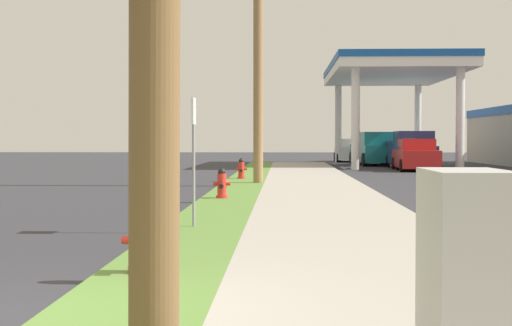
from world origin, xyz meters
The scene contains 14 objects.
grass_verge centered at (0.70, 0.00, 0.06)m, with size 1.40×80.00×0.12m, color #5B8438.
sidewalk_slab centered at (3.00, 0.00, 0.06)m, with size 3.20×80.00×0.12m, color #A8A093.
fire_hydrant_nearest centered at (0.49, 1.93, 0.45)m, with size 0.42×0.38×0.74m.
fire_hydrant_second centered at (0.53, 11.97, 0.45)m, with size 0.42×0.38×0.74m.
fire_hydrant_third centered at (0.50, 20.81, 0.45)m, with size 0.42×0.37×0.74m.
utility_pole_midground centered at (1.20, 18.31, 4.97)m, with size 0.37×1.40×9.54m.
utility_cabinet centered at (3.10, -1.58, 0.71)m, with size 0.51×0.85×1.26m.
street_sign_post centered at (0.55, 6.12, 1.63)m, with size 0.05×0.36×2.12m.
gas_station_canopy centered at (15.27, 37.68, 2.60)m, with size 15.29×15.77×6.03m.
car_white_by_near_pump centered at (6.58, 44.63, 0.72)m, with size 1.98×4.52×1.57m.
car_red_by_far_pump centered at (8.57, 30.63, 0.72)m, with size 2.09×4.57×1.57m.
truck_silver_at_forecourt centered at (9.80, 41.05, 0.91)m, with size 2.21×5.43×1.97m.
truck_navy_on_apron centered at (8.81, 33.52, 0.91)m, with size 2.18×5.42×1.97m.
truck_teal_at_far_bay centered at (7.43, 38.07, 0.91)m, with size 2.48×5.53×1.97m.
Camera 1 is at (2.02, -5.93, 1.56)m, focal length 51.67 mm.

